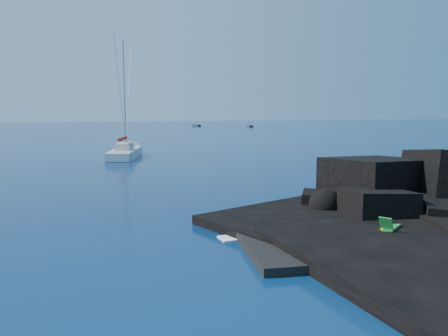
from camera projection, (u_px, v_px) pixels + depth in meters
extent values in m
plane|color=#031638|center=(245.00, 259.00, 16.85)|extent=(400.00, 400.00, 0.00)
cube|color=black|center=(341.00, 245.00, 18.58)|extent=(9.08, 6.86, 0.70)
cube|color=white|center=(331.00, 245.00, 17.33)|extent=(1.96, 1.63, 0.05)
cone|color=orange|center=(383.00, 230.00, 18.59)|extent=(0.42, 0.42, 0.59)
cube|color=#232226|center=(196.00, 126.00, 151.62)|extent=(2.42, 4.16, 0.53)
cube|color=#2A2A2F|center=(250.00, 127.00, 145.24)|extent=(1.77, 4.36, 0.57)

